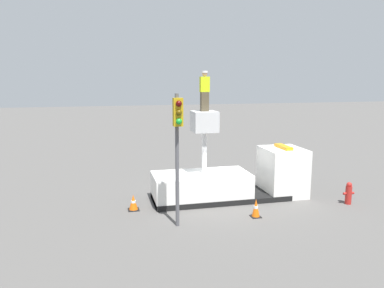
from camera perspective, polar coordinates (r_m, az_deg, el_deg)
The scene contains 7 objects.
ground_plane at distance 17.52m, azimuth 4.31°, elevation -8.34°, with size 120.00×120.00×0.00m, color #565451.
bucket_truck at distance 17.46m, azimuth 6.33°, elevation -5.43°, with size 7.11×2.14×4.07m.
worker at distance 16.42m, azimuth 1.93°, elevation 8.07°, with size 0.40×0.26×1.75m.
traffic_light_pole at distance 13.44m, azimuth -2.19°, elevation 1.51°, with size 0.34×0.57×4.97m.
fire_hydrant at distance 18.06m, azimuth 22.75°, elevation -6.94°, with size 0.52×0.28×0.99m.
traffic_cone_rear at distance 16.18m, azimuth -8.92°, elevation -8.83°, with size 0.47×0.47×0.67m.
traffic_cone_curbside at distance 15.43m, azimuth 9.71°, elevation -9.64°, with size 0.39×0.39×0.75m.
Camera 1 is at (-5.08, -15.84, 5.53)m, focal length 35.00 mm.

